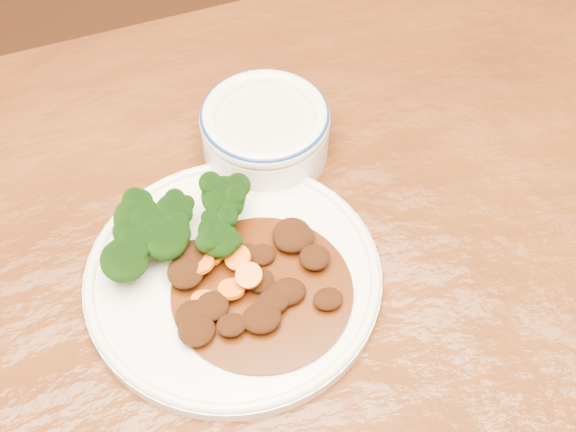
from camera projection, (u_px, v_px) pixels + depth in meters
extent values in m
cube|color=#582D0F|center=(252.00, 363.00, 0.70)|extent=(1.58, 1.03, 0.04)
cylinder|color=#442011|center=(572.00, 140.00, 1.36)|extent=(0.06, 0.06, 0.71)
cylinder|color=white|center=(233.00, 278.00, 0.72)|extent=(0.27, 0.27, 0.01)
torus|color=white|center=(233.00, 275.00, 0.71)|extent=(0.26, 0.26, 0.01)
cylinder|color=#6F9A50|center=(222.00, 253.00, 0.72)|extent=(0.01, 0.01, 0.02)
ellipsoid|color=black|center=(220.00, 240.00, 0.70)|extent=(0.03, 0.03, 0.03)
cylinder|color=#6F9A50|center=(225.00, 211.00, 0.75)|extent=(0.01, 0.01, 0.02)
ellipsoid|color=black|center=(223.00, 196.00, 0.73)|extent=(0.04, 0.04, 0.03)
cylinder|color=#6F9A50|center=(168.00, 253.00, 0.72)|extent=(0.01, 0.01, 0.02)
ellipsoid|color=black|center=(165.00, 239.00, 0.70)|extent=(0.04, 0.04, 0.03)
cylinder|color=#6F9A50|center=(141.00, 232.00, 0.73)|extent=(0.01, 0.01, 0.02)
ellipsoid|color=black|center=(138.00, 218.00, 0.71)|extent=(0.04, 0.04, 0.03)
cylinder|color=#6F9A50|center=(176.00, 223.00, 0.74)|extent=(0.01, 0.01, 0.02)
ellipsoid|color=black|center=(174.00, 210.00, 0.72)|extent=(0.03, 0.03, 0.03)
cylinder|color=#6F9A50|center=(128.00, 274.00, 0.70)|extent=(0.01, 0.01, 0.02)
ellipsoid|color=black|center=(124.00, 260.00, 0.69)|extent=(0.04, 0.04, 0.03)
cylinder|color=#6F9A50|center=(218.00, 243.00, 0.72)|extent=(0.01, 0.01, 0.02)
ellipsoid|color=black|center=(217.00, 231.00, 0.71)|extent=(0.03, 0.03, 0.03)
cylinder|color=#461E07|center=(262.00, 292.00, 0.70)|extent=(0.16, 0.16, 0.00)
ellipsoid|color=black|center=(196.00, 330.00, 0.67)|extent=(0.03, 0.03, 0.02)
ellipsoid|color=black|center=(194.00, 315.00, 0.68)|extent=(0.03, 0.03, 0.02)
ellipsoid|color=black|center=(328.00, 299.00, 0.69)|extent=(0.03, 0.02, 0.01)
ellipsoid|color=black|center=(315.00, 257.00, 0.71)|extent=(0.03, 0.03, 0.01)
ellipsoid|color=black|center=(194.00, 258.00, 0.71)|extent=(0.04, 0.04, 0.02)
ellipsoid|color=black|center=(248.00, 253.00, 0.72)|extent=(0.02, 0.02, 0.01)
ellipsoid|color=black|center=(189.00, 256.00, 0.71)|extent=(0.03, 0.03, 0.01)
ellipsoid|color=black|center=(193.00, 264.00, 0.70)|extent=(0.02, 0.02, 0.01)
ellipsoid|color=black|center=(294.00, 238.00, 0.72)|extent=(0.04, 0.03, 0.02)
ellipsoid|color=black|center=(273.00, 301.00, 0.68)|extent=(0.03, 0.02, 0.01)
ellipsoid|color=black|center=(287.00, 292.00, 0.69)|extent=(0.03, 0.03, 0.02)
ellipsoid|color=black|center=(260.00, 280.00, 0.70)|extent=(0.02, 0.03, 0.01)
ellipsoid|color=black|center=(231.00, 325.00, 0.67)|extent=(0.03, 0.02, 0.01)
ellipsoid|color=black|center=(292.00, 235.00, 0.72)|extent=(0.04, 0.04, 0.02)
ellipsoid|color=black|center=(262.00, 318.00, 0.67)|extent=(0.03, 0.03, 0.02)
ellipsoid|color=black|center=(262.00, 255.00, 0.72)|extent=(0.02, 0.02, 0.01)
ellipsoid|color=black|center=(213.00, 306.00, 0.68)|extent=(0.03, 0.03, 0.01)
ellipsoid|color=black|center=(186.00, 272.00, 0.70)|extent=(0.03, 0.03, 0.02)
cylinder|color=#DD560C|center=(202.00, 263.00, 0.70)|extent=(0.03, 0.02, 0.01)
cylinder|color=#DD560C|center=(238.00, 258.00, 0.70)|extent=(0.03, 0.03, 0.02)
cylinder|color=#DD560C|center=(249.00, 275.00, 0.69)|extent=(0.03, 0.03, 0.01)
cylinder|color=#DD560C|center=(231.00, 289.00, 0.69)|extent=(0.03, 0.03, 0.01)
cylinder|color=#DD560C|center=(210.00, 254.00, 0.71)|extent=(0.03, 0.03, 0.01)
cylinder|color=#DD560C|center=(205.00, 301.00, 0.68)|extent=(0.03, 0.03, 0.01)
cylinder|color=silver|center=(265.00, 138.00, 0.80)|extent=(0.13, 0.13, 0.04)
cylinder|color=beige|center=(265.00, 120.00, 0.78)|extent=(0.10, 0.10, 0.01)
torus|color=silver|center=(265.00, 117.00, 0.78)|extent=(0.13, 0.13, 0.02)
torus|color=navy|center=(265.00, 114.00, 0.77)|extent=(0.13, 0.13, 0.01)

